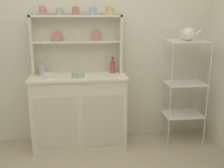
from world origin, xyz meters
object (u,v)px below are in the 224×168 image
Objects in this scene: hutch_cabinet at (79,110)px; jam_bottle at (112,67)px; bakers_rack at (185,80)px; cup_rose_0 at (42,10)px; bowl_mixing_large at (49,76)px; porcelain_teapot at (188,34)px; utensil_jar at (42,70)px; hutch_shelf_unit at (77,39)px.

hutch_cabinet is 5.77× the size of jam_bottle.
cup_rose_0 is (-1.59, 0.17, 0.78)m from bakers_rack.
porcelain_teapot is at bearing 1.06° from bowl_mixing_large.
porcelain_teapot is at bearing -6.00° from cup_rose_0.
bakers_rack is 0.86m from jam_bottle.
utensil_jar is at bearing 168.93° from hutch_cabinet.
hutch_shelf_unit reaches higher than hutch_cabinet.
utensil_jar is (-0.08, 0.15, 0.03)m from bowl_mixing_large.
hutch_shelf_unit is at bearing 90.00° from hutch_cabinet.
bakers_rack is at bearing -2.08° from hutch_cabinet.
hutch_cabinet is 1.18m from cup_rose_0.
hutch_cabinet is 4.54× the size of utensil_jar.
utensil_jar is at bearing 175.70° from bakers_rack.
cup_rose_0 is 0.39× the size of utensil_jar.
utensil_jar is at bearing 118.88° from bowl_mixing_large.
hutch_shelf_unit is 1.25m from porcelain_teapot.
hutch_cabinet is 8.63× the size of bowl_mixing_large.
porcelain_teapot reaches higher than hutch_cabinet.
hutch_cabinet is 0.64m from jam_bottle.
porcelain_teapot reaches higher than jam_bottle.
utensil_jar is (-0.04, -0.04, -0.64)m from cup_rose_0.
jam_bottle is at bearing -10.96° from hutch_shelf_unit.
bowl_mixing_large is 0.53× the size of porcelain_teapot.
jam_bottle is (0.40, 0.09, 0.49)m from hutch_cabinet.
bakers_rack is at bearing 1.06° from bowl_mixing_large.
hutch_shelf_unit is at bearing 6.55° from cup_rose_0.
hutch_cabinet is at bearing 177.92° from porcelain_teapot.
cup_rose_0 is 0.98m from jam_bottle.
jam_bottle is (0.71, 0.16, 0.05)m from bowl_mixing_large.
cup_rose_0 reaches higher than porcelain_teapot.
hutch_shelf_unit is 0.53m from bowl_mixing_large.
utensil_jar is 1.00× the size of porcelain_teapot.
bakers_rack is at bearing -9.58° from hutch_shelf_unit.
utensil_jar is (-0.40, 0.08, 0.48)m from hutch_cabinet.
porcelain_teapot reaches higher than bakers_rack.
bowl_mixing_large is at bearing -178.94° from bakers_rack.
bowl_mixing_large is at bearing -143.00° from hutch_shelf_unit.
bowl_mixing_large is 0.67× the size of jam_bottle.
jam_bottle is at bearing 171.08° from bakers_rack.
cup_rose_0 is at bearing 174.00° from porcelain_teapot.
hutch_shelf_unit is at bearing 37.00° from bowl_mixing_large.
hutch_shelf_unit is (0.00, 0.16, 0.80)m from hutch_cabinet.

